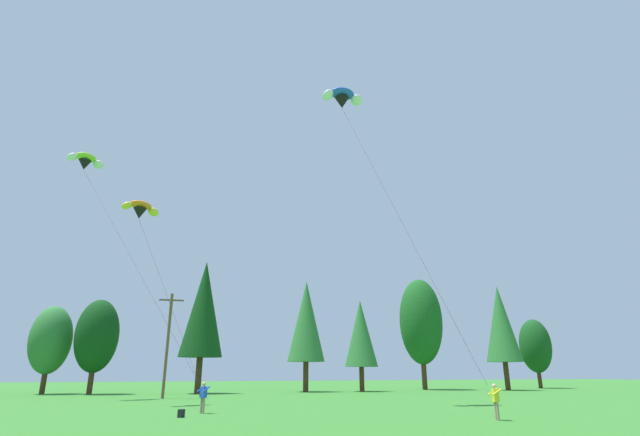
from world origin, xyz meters
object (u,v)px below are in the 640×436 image
object	(u,v)px
parafoil_kite_far_orange	(140,209)
backpack	(181,413)
parafoil_kite_high_lime_white	(85,161)
kite_flyer_mid	(495,399)
parafoil_kite_mid_blue_white	(342,98)
utility_pole	(168,342)
kite_flyer_near	(203,395)

from	to	relation	value
parafoil_kite_far_orange	backpack	bearing A→B (deg)	-69.81
parafoil_kite_high_lime_white	backpack	bearing A→B (deg)	-63.18
kite_flyer_mid	parafoil_kite_mid_blue_white	distance (m)	27.10
utility_pole	parafoil_kite_high_lime_white	bearing A→B (deg)	171.65
utility_pole	kite_flyer_near	xyz separation A→B (m)	(2.15, -16.73, -3.84)
parafoil_kite_high_lime_white	parafoil_kite_far_orange	distance (m)	13.59
kite_flyer_near	kite_flyer_mid	size ratio (longest dim) A/B	1.00
kite_flyer_near	parafoil_kite_high_lime_white	distance (m)	29.97
kite_flyer_near	backpack	world-z (taller)	kite_flyer_near
utility_pole	parafoil_kite_far_orange	xyz separation A→B (m)	(-3.06, -8.09, 9.64)
parafoil_kite_mid_blue_white	parafoil_kite_far_orange	size ratio (longest dim) A/B	1.76
kite_flyer_mid	kite_flyer_near	bearing A→B (deg)	147.92
utility_pole	parafoil_kite_far_orange	bearing A→B (deg)	-110.69
kite_flyer_mid	parafoil_kite_high_lime_white	distance (m)	41.96
kite_flyer_mid	parafoil_kite_far_orange	xyz separation A→B (m)	(-18.61, 17.04, 13.48)
backpack	parafoil_kite_far_orange	bearing A→B (deg)	56.77
parafoil_kite_far_orange	kite_flyer_mid	bearing A→B (deg)	-42.47
parafoil_kite_high_lime_white	backpack	size ratio (longest dim) A/B	52.96
kite_flyer_mid	backpack	distance (m)	15.90
utility_pole	kite_flyer_near	bearing A→B (deg)	-82.66
parafoil_kite_mid_blue_white	backpack	world-z (taller)	parafoil_kite_mid_blue_white
utility_pole	backpack	world-z (taller)	utility_pole
kite_flyer_mid	parafoil_kite_far_orange	bearing A→B (deg)	137.53
utility_pole	kite_flyer_mid	distance (m)	29.80
kite_flyer_near	parafoil_kite_mid_blue_white	bearing A→B (deg)	21.94
kite_flyer_near	parafoil_kite_mid_blue_white	world-z (taller)	parafoil_kite_mid_blue_white
kite_flyer_mid	backpack	bearing A→B (deg)	157.05
kite_flyer_near	parafoil_kite_far_orange	size ratio (longest dim) A/B	0.12
parafoil_kite_high_lime_white	parafoil_kite_far_orange	bearing A→B (deg)	-56.44
parafoil_kite_high_lime_white	kite_flyer_mid	bearing A→B (deg)	-46.79
utility_pole	backpack	bearing A→B (deg)	-87.18
parafoil_kite_high_lime_white	parafoil_kite_mid_blue_white	bearing A→B (deg)	-32.58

